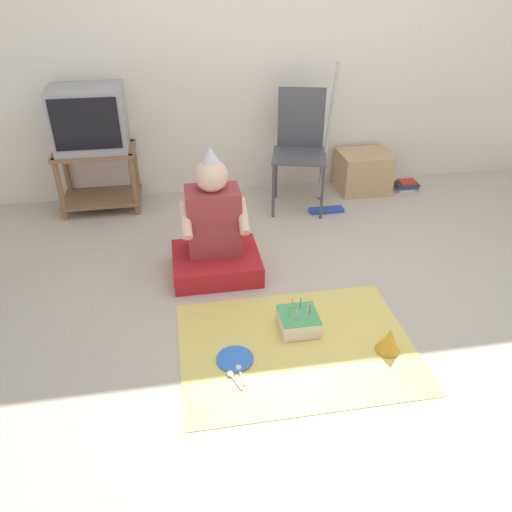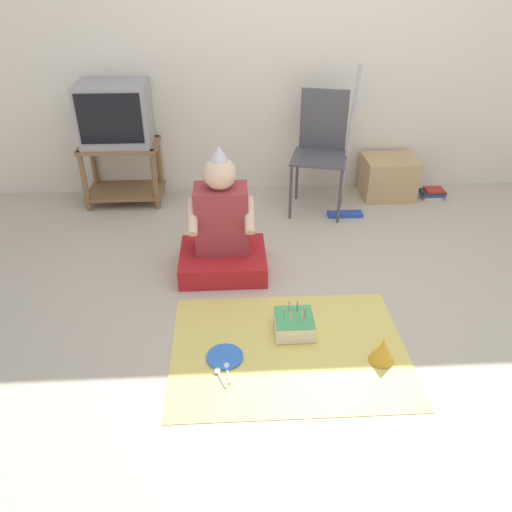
{
  "view_description": "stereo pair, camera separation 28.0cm",
  "coord_description": "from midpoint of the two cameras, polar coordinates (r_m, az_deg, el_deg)",
  "views": [
    {
      "loc": [
        -0.88,
        -2.23,
        1.85
      ],
      "look_at": [
        -0.47,
        0.16,
        0.35
      ],
      "focal_mm": 35.0,
      "sensor_mm": 36.0,
      "label": 1
    },
    {
      "loc": [
        -0.61,
        -2.26,
        1.85
      ],
      "look_at": [
        -0.47,
        0.16,
        0.35
      ],
      "focal_mm": 35.0,
      "sensor_mm": 36.0,
      "label": 2
    }
  ],
  "objects": [
    {
      "name": "ground_plane",
      "position": [
        3.0,
        6.83,
        -6.58
      ],
      "size": [
        16.0,
        16.0,
        0.0
      ],
      "primitive_type": "plane",
      "color": "#BCB29E"
    },
    {
      "name": "wall_back",
      "position": [
        4.29,
        0.39,
        23.97
      ],
      "size": [
        6.4,
        0.06,
        2.55
      ],
      "color": "silver",
      "rests_on": "ground_plane"
    },
    {
      "name": "tv_stand",
      "position": [
        4.31,
        -19.36,
        8.81
      ],
      "size": [
        0.63,
        0.41,
        0.51
      ],
      "color": "olive",
      "rests_on": "ground_plane"
    },
    {
      "name": "tv",
      "position": [
        4.17,
        -20.46,
        14.43
      ],
      "size": [
        0.54,
        0.4,
        0.48
      ],
      "color": "#99999E",
      "rests_on": "tv_stand"
    },
    {
      "name": "folding_chair",
      "position": [
        4.08,
        3.06,
        12.84
      ],
      "size": [
        0.51,
        0.51,
        0.94
      ],
      "color": "#4C4C51",
      "rests_on": "ground_plane"
    },
    {
      "name": "cardboard_box_stack",
      "position": [
        4.53,
        10.4,
        9.44
      ],
      "size": [
        0.43,
        0.38,
        0.34
      ],
      "color": "tan",
      "rests_on": "ground_plane"
    },
    {
      "name": "dust_mop",
      "position": [
        4.06,
        6.17,
        9.69
      ],
      "size": [
        0.28,
        0.29,
        1.19
      ],
      "color": "#2D4CB2",
      "rests_on": "ground_plane"
    },
    {
      "name": "book_pile",
      "position": [
        4.67,
        15.12,
        7.76
      ],
      "size": [
        0.2,
        0.13,
        0.08
      ],
      "color": "beige",
      "rests_on": "ground_plane"
    },
    {
      "name": "person_seated",
      "position": [
        3.25,
        -7.22,
        2.33
      ],
      "size": [
        0.57,
        0.48,
        0.85
      ],
      "color": "red",
      "rests_on": "ground_plane"
    },
    {
      "name": "party_cloth",
      "position": [
        2.76,
        1.73,
        -10.34
      ],
      "size": [
        1.27,
        0.95,
        0.01
      ],
      "color": "#EAD666",
      "rests_on": "ground_plane"
    },
    {
      "name": "birthday_cake",
      "position": [
        2.83,
        2.06,
        -7.55
      ],
      "size": [
        0.22,
        0.22,
        0.17
      ],
      "color": "#F4E0C6",
      "rests_on": "party_cloth"
    },
    {
      "name": "party_hat_blue",
      "position": [
        2.74,
        12.13,
        -9.43
      ],
      "size": [
        0.13,
        0.13,
        0.14
      ],
      "color": "gold",
      "rests_on": "party_cloth"
    },
    {
      "name": "paper_plate",
      "position": [
        2.68,
        -5.47,
        -11.73
      ],
      "size": [
        0.2,
        0.2,
        0.01
      ],
      "color": "blue",
      "rests_on": "party_cloth"
    },
    {
      "name": "plastic_spoon_near",
      "position": [
        2.62,
        -5.06,
        -12.94
      ],
      "size": [
        0.04,
        0.15,
        0.01
      ],
      "color": "white",
      "rests_on": "party_cloth"
    },
    {
      "name": "plastic_spoon_far",
      "position": [
        2.6,
        -5.97,
        -13.54
      ],
      "size": [
        0.07,
        0.14,
        0.01
      ],
      "color": "white",
      "rests_on": "party_cloth"
    }
  ]
}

